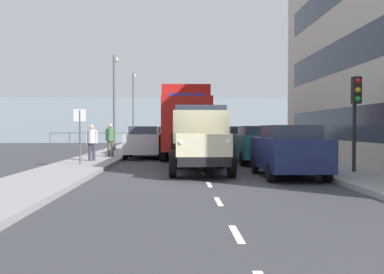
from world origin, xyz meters
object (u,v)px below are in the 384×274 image
at_px(lorry_cargo_red, 185,120).
at_px(pedestrian_strolling, 92,139).
at_px(car_navy_kerbside_near, 288,150).
at_px(car_silver_oppositeside_0, 144,142).
at_px(lamp_post_far, 134,102).
at_px(truck_vintage_cream, 200,141).
at_px(street_sign, 80,127).
at_px(car_black_oppositeside_2, 155,137).
at_px(pedestrian_couple_a, 110,137).
at_px(car_grey_kerbside_2, 240,141).
at_px(traffic_light_near, 356,103).
at_px(car_teal_kerbside_1, 257,144).
at_px(car_white_oppositeside_1, 151,139).
at_px(lamp_post_promenade, 115,94).

xyz_separation_m(lorry_cargo_red, pedestrian_strolling, (4.31, 4.10, -0.96)).
bearing_deg(car_navy_kerbside_near, car_silver_oppositeside_0, -58.94).
bearing_deg(lorry_cargo_red, lamp_post_far, -74.29).
xyz_separation_m(truck_vintage_cream, street_sign, (4.79, -2.17, 0.50)).
bearing_deg(car_navy_kerbside_near, truck_vintage_cream, -25.53).
bearing_deg(street_sign, car_black_oppositeside_2, -97.32).
relative_size(car_black_oppositeside_2, pedestrian_strolling, 2.54).
relative_size(pedestrian_strolling, pedestrian_couple_a, 0.96).
distance_m(car_silver_oppositeside_0, car_black_oppositeside_2, 11.16).
distance_m(pedestrian_strolling, lamp_post_far, 20.64).
relative_size(car_grey_kerbside_2, street_sign, 2.00).
xyz_separation_m(car_silver_oppositeside_0, traffic_light_near, (-7.84, 8.82, 1.58)).
bearing_deg(car_navy_kerbside_near, lorry_cargo_red, -71.23).
xyz_separation_m(car_teal_kerbside_1, pedestrian_couple_a, (7.13, -2.70, 0.26)).
height_order(car_teal_kerbside_1, traffic_light_near, traffic_light_near).
bearing_deg(pedestrian_couple_a, car_teal_kerbside_1, 159.24).
bearing_deg(car_white_oppositeside_1, traffic_light_near, 118.50).
distance_m(car_silver_oppositeside_0, street_sign, 6.02).
bearing_deg(car_teal_kerbside_1, car_black_oppositeside_2, -69.75).
bearing_deg(lamp_post_far, car_grey_kerbside_2, 117.23).
xyz_separation_m(car_white_oppositeside_1, car_black_oppositeside_2, (0.00, -5.55, 0.00)).
height_order(car_navy_kerbside_near, traffic_light_near, traffic_light_near).
height_order(car_navy_kerbside_near, car_grey_kerbside_2, same).
xyz_separation_m(lorry_cargo_red, traffic_light_near, (-5.57, 9.18, 0.40)).
relative_size(truck_vintage_cream, car_silver_oppositeside_0, 1.36).
distance_m(car_navy_kerbside_near, pedestrian_strolling, 9.24).
xyz_separation_m(truck_vintage_cream, lorry_cargo_red, (0.38, -8.10, 0.90)).
xyz_separation_m(truck_vintage_cream, traffic_light_near, (-5.19, 1.08, 1.29)).
bearing_deg(pedestrian_strolling, car_white_oppositeside_1, -102.37).
height_order(car_teal_kerbside_1, pedestrian_couple_a, pedestrian_couple_a).
distance_m(car_white_oppositeside_1, lamp_post_promenade, 3.86).
xyz_separation_m(car_teal_kerbside_1, street_sign, (7.63, 1.88, 0.79)).
xyz_separation_m(traffic_light_near, street_sign, (9.99, -3.25, -0.79)).
relative_size(pedestrian_strolling, street_sign, 0.73).
bearing_deg(truck_vintage_cream, lamp_post_far, -78.50).
height_order(pedestrian_strolling, pedestrian_couple_a, pedestrian_couple_a).
height_order(truck_vintage_cream, street_sign, truck_vintage_cream).
distance_m(pedestrian_strolling, lamp_post_promenade, 9.39).
distance_m(car_grey_kerbside_2, car_black_oppositeside_2, 11.10).
distance_m(truck_vintage_cream, lamp_post_promenade, 14.16).
distance_m(car_teal_kerbside_1, car_silver_oppositeside_0, 6.60).
bearing_deg(car_teal_kerbside_1, lamp_post_promenade, -48.62).
xyz_separation_m(truck_vintage_cream, car_silver_oppositeside_0, (2.64, -7.74, -0.28)).
height_order(truck_vintage_cream, car_silver_oppositeside_0, truck_vintage_cream).
bearing_deg(car_grey_kerbside_2, street_sign, 42.88).
xyz_separation_m(car_black_oppositeside_2, pedestrian_couple_a, (1.65, 12.15, 0.26)).
relative_size(pedestrian_couple_a, lamp_post_far, 0.26).
bearing_deg(pedestrian_strolling, pedestrian_couple_a, -98.24).
bearing_deg(pedestrian_couple_a, pedestrian_strolling, 81.76).
height_order(truck_vintage_cream, pedestrian_couple_a, truck_vintage_cream).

